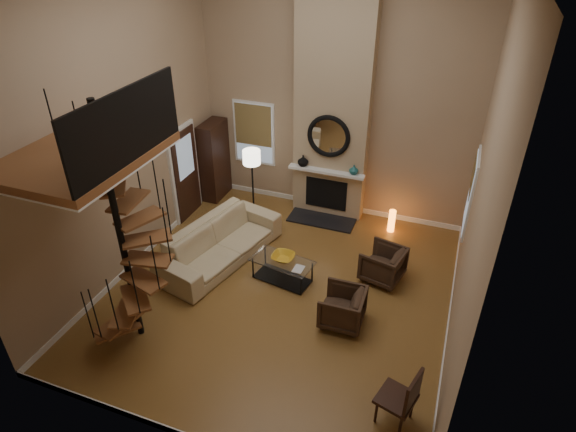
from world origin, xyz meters
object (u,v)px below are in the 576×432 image
at_px(hutch, 215,160).
at_px(sofa, 220,242).
at_px(armchair_far, 346,308).
at_px(accent_lamp, 392,221).
at_px(floor_lamp, 252,163).
at_px(armchair_near, 386,265).
at_px(side_chair, 403,397).
at_px(coffee_table, 282,268).

xyz_separation_m(hutch, sofa, (1.28, -2.28, -0.55)).
distance_m(sofa, armchair_far, 2.99).
bearing_deg(accent_lamp, floor_lamp, -168.66).
xyz_separation_m(hutch, armchair_far, (4.11, -3.23, -0.60)).
relative_size(hutch, armchair_near, 2.56).
relative_size(armchair_near, side_chair, 0.73).
relative_size(hutch, side_chair, 1.88).
bearing_deg(sofa, hutch, 43.08).
height_order(coffee_table, side_chair, side_chair).
bearing_deg(side_chair, coffee_table, 138.39).
height_order(armchair_near, accent_lamp, armchair_near).
distance_m(armchair_near, floor_lamp, 3.57).
xyz_separation_m(armchair_far, coffee_table, (-1.42, 0.73, -0.07)).
relative_size(armchair_near, floor_lamp, 0.43).
xyz_separation_m(armchair_near, coffee_table, (-1.83, -0.67, -0.07)).
bearing_deg(sofa, side_chair, -108.31).
bearing_deg(floor_lamp, armchair_near, -19.46).
relative_size(hutch, sofa, 0.69).
xyz_separation_m(armchair_near, floor_lamp, (-3.21, 1.13, 1.06)).
relative_size(coffee_table, accent_lamp, 2.33).
relative_size(armchair_near, armchair_far, 1.01).
bearing_deg(sofa, armchair_near, -68.11).
relative_size(armchair_far, coffee_table, 0.59).
distance_m(armchair_near, side_chair, 3.09).
height_order(armchair_near, coffee_table, armchair_near).
bearing_deg(armchair_near, accent_lamp, -160.61).
distance_m(coffee_table, side_chair, 3.49).
distance_m(floor_lamp, accent_lamp, 3.28).
bearing_deg(armchair_far, side_chair, 35.10).
distance_m(hutch, coffee_table, 3.73).
bearing_deg(armchair_far, floor_lamp, -133.62).
distance_m(hutch, side_chair, 7.16).
height_order(sofa, floor_lamp, floor_lamp).
height_order(armchair_far, floor_lamp, floor_lamp).
distance_m(coffee_table, floor_lamp, 2.54).
relative_size(armchair_far, floor_lamp, 0.43).
bearing_deg(coffee_table, sofa, 171.48).
height_order(armchair_far, accent_lamp, armchair_far).
bearing_deg(accent_lamp, armchair_near, -83.39).
height_order(armchair_far, coffee_table, armchair_far).
bearing_deg(floor_lamp, sofa, -90.80).
distance_m(hutch, floor_lamp, 1.54).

